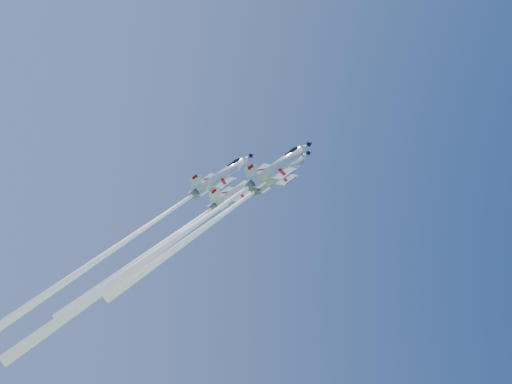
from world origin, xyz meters
name	(u,v)px	position (x,y,z in m)	size (l,w,h in m)	color
jet_lead	(224,213)	(-6.04, 0.97, 80.07)	(37.13, 13.95, 33.87)	white
jet_left	(180,231)	(-12.16, 8.45, 77.31)	(38.44, 14.49, 35.08)	white
jet_right	(188,230)	(-14.93, -4.68, 75.56)	(47.49, 19.12, 43.92)	white
jet_slot	(119,245)	(-25.34, 0.31, 73.02)	(47.61, 19.76, 44.32)	white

